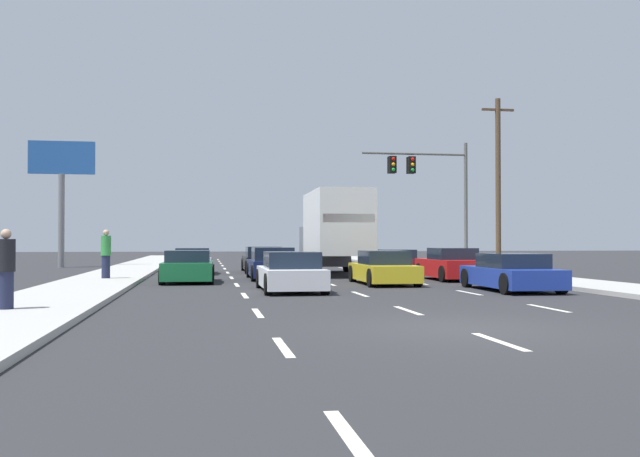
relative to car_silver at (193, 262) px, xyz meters
The scene contains 19 objects.
ground_plane 5.85m from the car_silver, 28.92° to the left, with size 140.00×140.00×0.00m, color #2B2B2D.
sidewalk_right 13.69m from the car_silver, ahead, with size 2.91×80.00×0.14m, color #B2AFA8.
sidewalk_left 3.99m from the car_silver, 146.55° to the right, with size 2.91×80.00×0.14m, color #B2AFA8.
lane_markings 5.34m from the car_silver, 16.15° to the right, with size 6.94×57.00×0.01m.
car_silver is the anchor object (origin of this frame).
car_green 7.20m from the car_silver, 90.46° to the right, with size 2.02×4.06×1.22m.
car_black 3.71m from the car_silver, 20.46° to the left, with size 2.01×4.71×1.29m.
car_navy 6.38m from the car_silver, 58.84° to the right, with size 1.91×4.16×1.32m.
car_white 12.89m from the car_silver, 75.57° to the right, with size 1.90×4.33×1.25m.
box_truck 7.05m from the car_silver, 17.65° to the right, with size 2.75×7.92×3.83m.
car_yellow 11.74m from the car_silver, 53.42° to the right, with size 1.90×4.44×1.22m.
car_maroon 10.33m from the car_silver, ahead, with size 1.92×4.28×1.14m.
car_red 12.62m from the car_silver, 34.59° to the right, with size 1.87×4.08×1.30m.
car_blue 16.73m from the car_silver, 52.54° to the right, with size 2.02×4.50×1.18m.
traffic_signal_mast 14.27m from the car_silver, 17.27° to the left, with size 6.19×0.69×7.21m.
utility_pole_mid 16.67m from the car_silver, ahead, with size 1.80×0.28×9.23m.
roadside_billboard 13.14m from the car_silver, 129.86° to the left, with size 3.81×0.36×7.53m.
pedestrian_near_corner 7.02m from the car_silver, 117.24° to the right, with size 0.38×0.38×1.88m.
pedestrian_mid_block 18.99m from the car_silver, 100.91° to the right, with size 0.38×0.38×1.69m.
Camera 1 is at (-4.56, -12.22, 1.57)m, focal length 39.59 mm.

